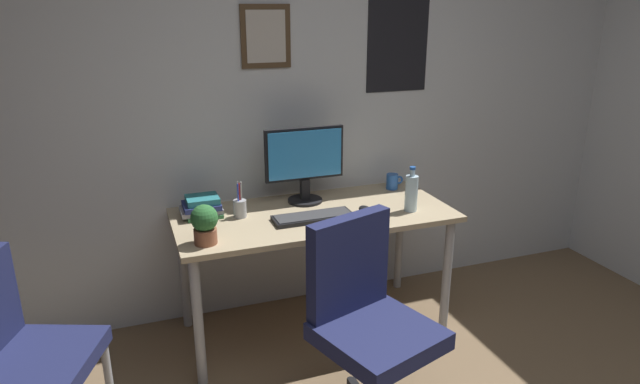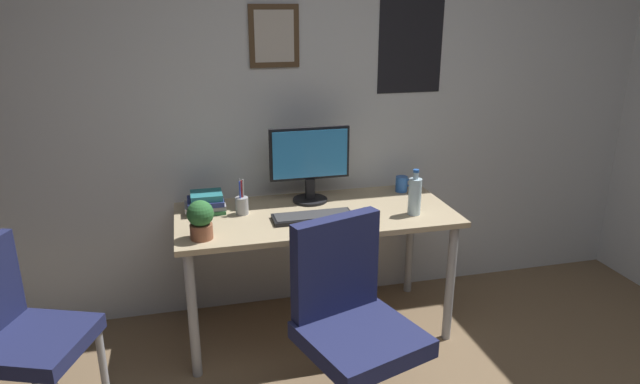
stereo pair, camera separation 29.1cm
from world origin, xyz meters
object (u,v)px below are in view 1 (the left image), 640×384
keyboard (313,217)px  pen_cup (240,207)px  monitor (305,162)px  water_bottle (411,192)px  computer_mouse (365,210)px  book_stack_left (202,207)px  coffee_mug_near (393,181)px  side_chair (22,347)px  potted_plant (205,223)px  office_chair (366,315)px

keyboard → pen_cup: pen_cup is taller
monitor → water_bottle: (0.50, -0.34, -0.13)m
computer_mouse → book_stack_left: (-0.84, 0.26, 0.03)m
coffee_mug_near → book_stack_left: 1.18m
side_chair → keyboard: bearing=15.5°
side_chair → water_bottle: (1.93, 0.32, 0.33)m
side_chair → potted_plant: bearing=18.2°
keyboard → pen_cup: 0.40m
pen_cup → monitor: bearing=16.0°
computer_mouse → pen_cup: bearing=165.0°
pen_cup → side_chair: bearing=-151.8°
keyboard → book_stack_left: book_stack_left is taller
keyboard → water_bottle: bearing=-6.4°
side_chair → office_chair: bearing=-11.8°
monitor → computer_mouse: bearing=-49.3°
office_chair → water_bottle: 0.87m
water_bottle → potted_plant: size_ratio=1.29×
potted_plant → book_stack_left: 0.38m
keyboard → coffee_mug_near: 0.71m
water_bottle → coffee_mug_near: 0.39m
potted_plant → pen_cup: size_ratio=0.98×
side_chair → keyboard: size_ratio=2.03×
office_chair → book_stack_left: bearing=120.8°
keyboard → pen_cup: size_ratio=2.15×
pen_cup → potted_plant: bearing=-128.6°
computer_mouse → coffee_mug_near: coffee_mug_near is taller
monitor → computer_mouse: (0.25, -0.29, -0.22)m
coffee_mug_near → potted_plant: 1.30m
office_chair → keyboard: size_ratio=2.21×
office_chair → coffee_mug_near: office_chair is taller
monitor → pen_cup: 0.46m
side_chair → pen_cup: (1.02, 0.55, 0.28)m
office_chair → potted_plant: (-0.59, 0.55, 0.30)m
office_chair → side_chair: office_chair is taller
keyboard → computer_mouse: computer_mouse is taller
office_chair → computer_mouse: 0.76m
side_chair → book_stack_left: side_chair is taller
book_stack_left → keyboard: bearing=-25.1°
coffee_mug_near → pen_cup: size_ratio=0.55×
monitor → pen_cup: (-0.41, -0.12, -0.19)m
computer_mouse → water_bottle: (0.25, -0.05, 0.09)m
monitor → pen_cup: size_ratio=2.30×
computer_mouse → potted_plant: potted_plant is taller
coffee_mug_near → computer_mouse: bearing=-135.4°
keyboard → water_bottle: 0.56m
water_bottle → book_stack_left: size_ratio=1.15×
computer_mouse → book_stack_left: size_ratio=0.50×
computer_mouse → book_stack_left: book_stack_left is taller
office_chair → computer_mouse: bearing=66.2°
office_chair → side_chair: 1.42m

